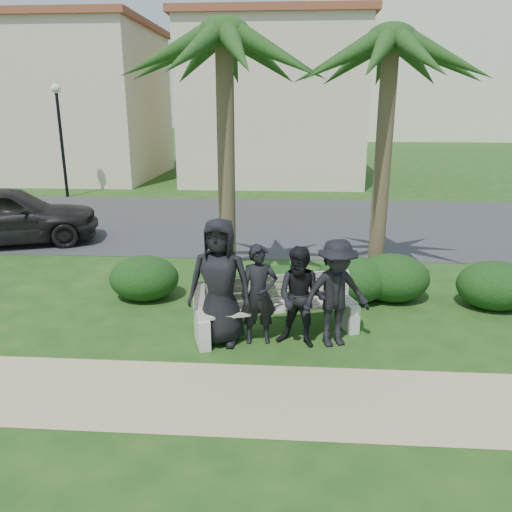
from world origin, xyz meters
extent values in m
plane|color=#174313|center=(0.00, 0.00, 0.00)|extent=(160.00, 160.00, 0.00)
cube|color=tan|center=(0.00, -1.80, 0.00)|extent=(30.00, 1.60, 0.01)
cube|color=#2D2D30|center=(0.00, 8.00, 0.00)|extent=(160.00, 8.00, 0.01)
cube|color=beige|center=(-12.00, 18.00, 3.50)|extent=(10.00, 8.00, 7.00)
cube|color=brown|center=(-12.00, 18.00, 7.15)|extent=(10.40, 8.40, 0.30)
cube|color=beige|center=(-1.00, 18.00, 3.50)|extent=(8.00, 8.00, 7.00)
cube|color=brown|center=(-1.00, 18.00, 7.15)|extent=(8.40, 8.40, 0.30)
cube|color=beige|center=(14.00, 55.00, 10.00)|extent=(26.00, 18.00, 20.00)
cylinder|color=black|center=(-9.00, 12.00, 2.00)|extent=(0.12, 0.12, 4.00)
sphere|color=white|center=(-9.00, 12.00, 4.11)|extent=(0.36, 0.36, 0.36)
cube|color=gray|center=(-0.26, -0.03, 0.47)|extent=(2.58, 1.35, 0.04)
cube|color=gray|center=(-0.26, 0.23, 0.74)|extent=(2.41, 0.84, 0.30)
cube|color=beige|center=(-1.44, -0.03, 0.23)|extent=(0.34, 0.60, 0.46)
cube|color=beige|center=(0.92, -0.03, 0.23)|extent=(0.34, 0.60, 0.46)
imported|color=black|center=(-1.11, -0.30, 0.96)|extent=(0.99, 0.68, 1.92)
imported|color=black|center=(-0.54, -0.25, 0.76)|extent=(0.61, 0.45, 1.53)
imported|color=black|center=(0.09, -0.32, 0.76)|extent=(0.87, 0.76, 1.53)
imported|color=black|center=(0.60, -0.27, 0.82)|extent=(1.20, 0.92, 1.64)
ellipsoid|color=black|center=(-2.78, 1.40, 0.42)|extent=(1.29, 1.06, 0.84)
ellipsoid|color=black|center=(-0.16, 1.26, 0.38)|extent=(1.15, 0.95, 0.75)
ellipsoid|color=black|center=(1.06, 1.56, 0.43)|extent=(1.33, 1.10, 0.87)
ellipsoid|color=black|center=(1.81, 1.69, 0.44)|extent=(1.36, 1.12, 0.88)
ellipsoid|color=black|center=(3.56, 1.41, 0.43)|extent=(1.33, 1.10, 0.87)
cylinder|color=brown|center=(-1.28, 1.95, 2.33)|extent=(0.32, 0.32, 4.65)
cylinder|color=brown|center=(1.67, 2.73, 2.32)|extent=(0.32, 0.32, 4.64)
imported|color=black|center=(-7.40, 4.92, 0.77)|extent=(4.84, 3.20, 1.53)
camera|label=1|loc=(-0.09, -7.18, 3.44)|focal=35.00mm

